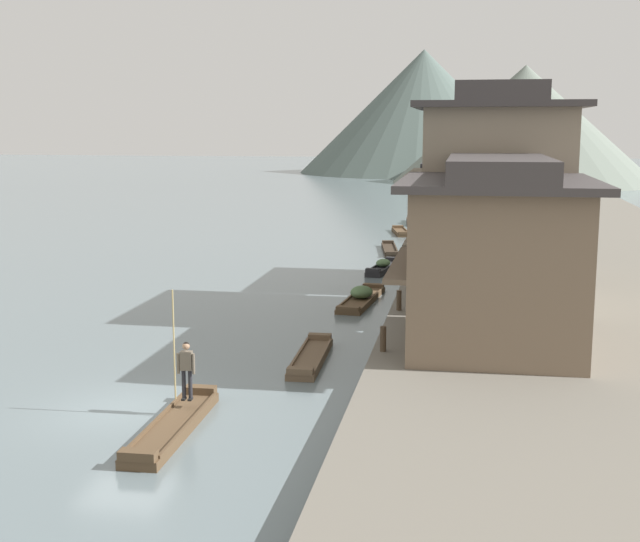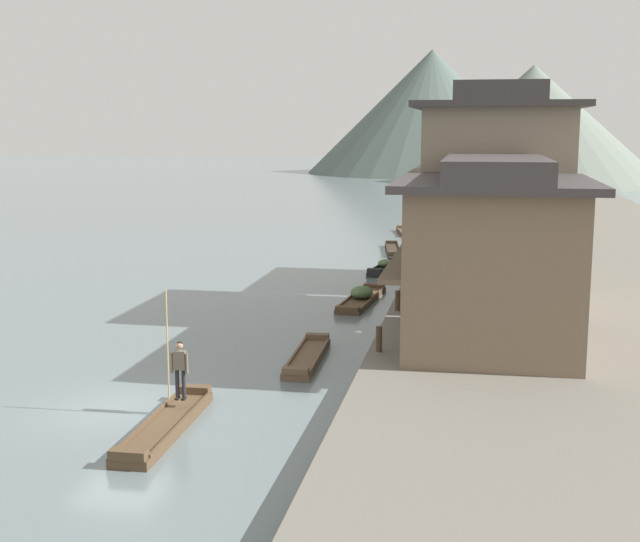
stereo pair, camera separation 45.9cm
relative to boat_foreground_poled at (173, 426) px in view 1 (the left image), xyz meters
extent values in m
plane|color=slate|center=(-1.96, 1.43, -0.15)|extent=(400.00, 400.00, 0.00)
cube|color=#6B665B|center=(13.42, 31.43, 0.18)|extent=(18.00, 110.00, 0.66)
cube|color=brown|center=(0.00, 0.00, -0.03)|extent=(1.08, 5.20, 0.24)
cube|color=brown|center=(0.05, -2.44, 0.20)|extent=(0.89, 0.38, 0.22)
cube|color=brown|center=(-0.05, 2.44, 0.20)|extent=(0.89, 0.38, 0.22)
cube|color=brown|center=(0.45, 0.01, 0.13)|extent=(0.17, 4.68, 0.08)
cube|color=brown|center=(-0.45, -0.01, 0.13)|extent=(0.17, 4.68, 0.08)
cube|color=black|center=(0.07, 1.21, 0.33)|extent=(0.11, 0.23, 0.05)
cylinder|color=#232328|center=(0.07, 1.25, 0.75)|extent=(0.11, 0.11, 0.78)
cube|color=black|center=(-0.11, 1.20, 0.33)|extent=(0.11, 0.23, 0.05)
cylinder|color=#232328|center=(-0.11, 1.24, 0.75)|extent=(0.11, 0.11, 0.78)
cube|color=#665B4C|center=(-0.02, 1.25, 1.40)|extent=(0.33, 0.22, 0.52)
cylinder|color=#665B4C|center=(0.19, 1.20, 1.33)|extent=(0.08, 0.08, 0.56)
cylinder|color=#665B4C|center=(-0.23, 1.18, 1.33)|extent=(0.08, 0.08, 0.56)
sphere|color=#A37A5B|center=(-0.02, 1.25, 1.80)|extent=(0.20, 0.20, 0.20)
sphere|color=black|center=(-0.02, 1.26, 1.82)|extent=(0.18, 0.18, 0.18)
cylinder|color=tan|center=(-0.32, 1.13, 1.85)|extent=(0.04, 0.04, 3.00)
cube|color=#33281E|center=(2.57, 32.63, -0.05)|extent=(1.59, 5.31, 0.20)
cube|color=#33281E|center=(2.22, 35.07, 0.13)|extent=(0.80, 0.47, 0.18)
cube|color=#33281E|center=(2.93, 30.18, 0.13)|extent=(0.80, 0.47, 0.18)
cube|color=#33281E|center=(2.20, 32.57, 0.09)|extent=(0.77, 4.71, 0.08)
cube|color=#33281E|center=(2.95, 32.68, 0.09)|extent=(0.77, 4.71, 0.08)
cube|color=brown|center=(2.55, 41.71, -0.04)|extent=(1.74, 4.18, 0.21)
cube|color=brown|center=(2.16, 43.56, 0.15)|extent=(0.89, 0.52, 0.19)
cube|color=brown|center=(2.93, 39.87, 0.15)|extent=(0.89, 0.52, 0.19)
cube|color=brown|center=(2.13, 41.63, 0.10)|extent=(0.81, 3.52, 0.08)
cube|color=brown|center=(2.96, 41.80, 0.10)|extent=(0.81, 3.52, 0.08)
cube|color=brown|center=(2.75, 17.00, -0.06)|extent=(1.59, 5.69, 0.18)
cube|color=brown|center=(2.98, 19.65, 0.12)|extent=(1.01, 0.45, 0.17)
cube|color=brown|center=(2.51, 14.35, 0.12)|extent=(1.01, 0.45, 0.17)
cube|color=brown|center=(2.24, 17.05, 0.07)|extent=(0.54, 5.10, 0.08)
cube|color=brown|center=(3.25, 16.96, 0.07)|extent=(0.54, 5.10, 0.08)
ellipsoid|color=#4C6B42|center=(2.75, 17.00, 0.31)|extent=(1.11, 1.46, 0.54)
cube|color=brown|center=(2.28, 7.08, -0.04)|extent=(1.07, 4.67, 0.22)
cube|color=brown|center=(2.21, 9.25, 0.16)|extent=(0.83, 0.39, 0.20)
cube|color=brown|center=(2.36, 4.91, 0.16)|extent=(0.83, 0.39, 0.20)
cube|color=brown|center=(1.87, 7.06, 0.11)|extent=(0.22, 4.14, 0.08)
cube|color=brown|center=(2.70, 7.09, 0.11)|extent=(0.22, 4.14, 0.08)
cube|color=#232326|center=(2.88, 25.36, -0.03)|extent=(1.53, 4.48, 0.24)
cube|color=#232326|center=(3.21, 27.39, 0.20)|extent=(0.80, 0.48, 0.22)
cube|color=#232326|center=(2.55, 23.33, 0.20)|extent=(0.80, 0.48, 0.22)
cube|color=#232326|center=(2.50, 25.42, 0.13)|extent=(0.70, 3.87, 0.08)
cube|color=#232326|center=(3.25, 25.30, 0.13)|extent=(0.70, 3.87, 0.08)
ellipsoid|color=#4C6B42|center=(2.88, 25.36, 0.30)|extent=(0.92, 1.17, 0.42)
cube|color=#423328|center=(3.05, 48.56, -0.04)|extent=(1.50, 4.53, 0.22)
cube|color=#423328|center=(2.87, 50.63, 0.17)|extent=(1.04, 0.44, 0.20)
cube|color=#423328|center=(3.22, 46.49, 0.17)|extent=(1.04, 0.44, 0.20)
cube|color=#423328|center=(2.52, 48.52, 0.11)|extent=(0.41, 3.94, 0.08)
cube|color=#423328|center=(3.57, 48.60, 0.11)|extent=(0.41, 3.94, 0.08)
ellipsoid|color=olive|center=(3.05, 48.56, 0.35)|extent=(1.13, 1.50, 0.56)
cube|color=#75604C|center=(8.26, 7.95, 3.11)|extent=(5.30, 6.95, 5.20)
cube|color=brown|center=(5.26, 7.95, 3.11)|extent=(0.70, 6.95, 0.16)
cube|color=#3D3838|center=(8.26, 7.95, 5.83)|extent=(6.20, 7.85, 0.24)
cube|color=#3D3838|center=(8.26, 7.95, 6.30)|extent=(3.18, 7.85, 0.70)
cube|color=gray|center=(8.41, 15.00, 4.41)|extent=(5.60, 6.33, 7.80)
cube|color=#6E6151|center=(5.26, 15.00, 3.11)|extent=(0.70, 6.33, 0.16)
cube|color=#6E6151|center=(5.26, 15.00, 5.71)|extent=(0.70, 6.33, 0.16)
cube|color=#3D3838|center=(8.41, 15.00, 8.43)|extent=(6.50, 7.23, 0.24)
cube|color=#3D3838|center=(8.41, 15.00, 8.90)|extent=(3.36, 7.23, 0.70)
cube|color=#7F705B|center=(7.98, 22.19, 3.11)|extent=(4.74, 6.31, 5.20)
cube|color=brown|center=(5.26, 22.19, 3.11)|extent=(0.70, 6.31, 0.16)
cube|color=#2D2D33|center=(7.98, 22.19, 5.83)|extent=(5.64, 7.21, 0.24)
cube|color=#2D2D33|center=(7.98, 22.19, 6.30)|extent=(2.84, 7.21, 0.70)
cylinder|color=#473828|center=(4.77, 6.38, 0.92)|extent=(0.20, 0.20, 0.81)
cylinder|color=#473828|center=(4.77, 12.60, 0.90)|extent=(0.20, 0.20, 0.79)
cylinder|color=#473828|center=(4.77, 19.28, 0.96)|extent=(0.20, 0.20, 0.89)
cone|color=#4C5B56|center=(-0.58, 126.76, 10.19)|extent=(42.03, 42.03, 20.67)
cone|color=slate|center=(14.76, 102.20, 7.95)|extent=(36.28, 36.28, 16.20)
camera|label=1|loc=(7.29, -19.63, 7.59)|focal=47.18mm
camera|label=2|loc=(7.75, -19.55, 7.59)|focal=47.18mm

